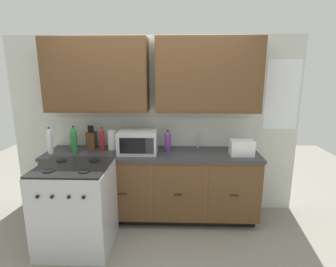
{
  "coord_description": "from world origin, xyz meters",
  "views": [
    {
      "loc": [
        0.31,
        -2.96,
        1.9
      ],
      "look_at": [
        0.2,
        0.27,
        1.16
      ],
      "focal_mm": 28.71,
      "sensor_mm": 36.0,
      "label": 1
    }
  ],
  "objects_px": {
    "paper_towel_roll": "(112,140)",
    "bottle_clear": "(50,141)",
    "bottle_red": "(102,139)",
    "knife_block": "(92,140)",
    "bottle_violet": "(168,141)",
    "toaster": "(242,148)",
    "bottle_green": "(74,139)",
    "bottle_amber": "(72,139)",
    "stove_range": "(76,207)",
    "microwave": "(138,142)"
  },
  "relations": [
    {
      "from": "bottle_red",
      "to": "toaster",
      "type": "bearing_deg",
      "value": -5.15
    },
    {
      "from": "bottle_red",
      "to": "bottle_violet",
      "type": "height_order",
      "value": "bottle_red"
    },
    {
      "from": "knife_block",
      "to": "bottle_red",
      "type": "xyz_separation_m",
      "value": [
        0.17,
        -0.09,
        0.03
      ]
    },
    {
      "from": "toaster",
      "to": "paper_towel_roll",
      "type": "xyz_separation_m",
      "value": [
        -1.63,
        0.21,
        0.03
      ]
    },
    {
      "from": "stove_range",
      "to": "bottle_green",
      "type": "distance_m",
      "value": 0.88
    },
    {
      "from": "bottle_green",
      "to": "bottle_red",
      "type": "xyz_separation_m",
      "value": [
        0.34,
        0.08,
        -0.01
      ]
    },
    {
      "from": "bottle_violet",
      "to": "paper_towel_roll",
      "type": "bearing_deg",
      "value": 174.58
    },
    {
      "from": "bottle_green",
      "to": "bottle_violet",
      "type": "bearing_deg",
      "value": 3.06
    },
    {
      "from": "bottle_green",
      "to": "bottle_clear",
      "type": "bearing_deg",
      "value": -163.48
    },
    {
      "from": "toaster",
      "to": "bottle_green",
      "type": "distance_m",
      "value": 2.09
    },
    {
      "from": "knife_block",
      "to": "bottle_red",
      "type": "height_order",
      "value": "knife_block"
    },
    {
      "from": "bottle_violet",
      "to": "microwave",
      "type": "bearing_deg",
      "value": -168.56
    },
    {
      "from": "microwave",
      "to": "knife_block",
      "type": "relative_size",
      "value": 1.55
    },
    {
      "from": "stove_range",
      "to": "toaster",
      "type": "xyz_separation_m",
      "value": [
        1.88,
        0.53,
        0.53
      ]
    },
    {
      "from": "bottle_clear",
      "to": "bottle_red",
      "type": "bearing_deg",
      "value": 15.17
    },
    {
      "from": "bottle_violet",
      "to": "knife_block",
      "type": "bearing_deg",
      "value": 173.9
    },
    {
      "from": "paper_towel_roll",
      "to": "knife_block",
      "type": "bearing_deg",
      "value": 172.15
    },
    {
      "from": "stove_range",
      "to": "bottle_clear",
      "type": "bearing_deg",
      "value": 132.09
    },
    {
      "from": "stove_range",
      "to": "bottle_clear",
      "type": "distance_m",
      "value": 0.93
    },
    {
      "from": "knife_block",
      "to": "bottle_green",
      "type": "relative_size",
      "value": 0.92
    },
    {
      "from": "microwave",
      "to": "bottle_green",
      "type": "height_order",
      "value": "bottle_green"
    },
    {
      "from": "microwave",
      "to": "bottle_violet",
      "type": "relative_size",
      "value": 1.73
    },
    {
      "from": "bottle_clear",
      "to": "bottle_amber",
      "type": "bearing_deg",
      "value": 55.59
    },
    {
      "from": "knife_block",
      "to": "bottle_clear",
      "type": "bearing_deg",
      "value": -150.23
    },
    {
      "from": "stove_range",
      "to": "toaster",
      "type": "bearing_deg",
      "value": 15.83
    },
    {
      "from": "toaster",
      "to": "bottle_green",
      "type": "relative_size",
      "value": 0.83
    },
    {
      "from": "stove_range",
      "to": "microwave",
      "type": "relative_size",
      "value": 1.98
    },
    {
      "from": "paper_towel_roll",
      "to": "bottle_amber",
      "type": "bearing_deg",
      "value": 175.11
    },
    {
      "from": "microwave",
      "to": "bottle_violet",
      "type": "bearing_deg",
      "value": 11.44
    },
    {
      "from": "bottle_green",
      "to": "bottle_violet",
      "type": "xyz_separation_m",
      "value": [
        1.18,
        0.06,
        -0.03
      ]
    },
    {
      "from": "bottle_green",
      "to": "toaster",
      "type": "bearing_deg",
      "value": -2.02
    },
    {
      "from": "stove_range",
      "to": "bottle_amber",
      "type": "distance_m",
      "value": 1.01
    },
    {
      "from": "paper_towel_roll",
      "to": "stove_range",
      "type": "bearing_deg",
      "value": -108.53
    },
    {
      "from": "knife_block",
      "to": "bottle_amber",
      "type": "xyz_separation_m",
      "value": [
        -0.26,
        0.01,
        0.01
      ]
    },
    {
      "from": "stove_range",
      "to": "knife_block",
      "type": "height_order",
      "value": "knife_block"
    },
    {
      "from": "knife_block",
      "to": "paper_towel_roll",
      "type": "distance_m",
      "value": 0.29
    },
    {
      "from": "bottle_violet",
      "to": "toaster",
      "type": "bearing_deg",
      "value": -8.56
    },
    {
      "from": "toaster",
      "to": "bottle_violet",
      "type": "xyz_separation_m",
      "value": [
        -0.91,
        0.14,
        0.04
      ]
    },
    {
      "from": "toaster",
      "to": "knife_block",
      "type": "distance_m",
      "value": 1.93
    },
    {
      "from": "microwave",
      "to": "bottle_amber",
      "type": "xyz_separation_m",
      "value": [
        -0.9,
        0.19,
        -0.02
      ]
    },
    {
      "from": "knife_block",
      "to": "bottle_violet",
      "type": "relative_size",
      "value": 1.12
    },
    {
      "from": "bottle_green",
      "to": "bottle_clear",
      "type": "xyz_separation_m",
      "value": [
        -0.27,
        -0.08,
        -0.0
      ]
    },
    {
      "from": "bottle_violet",
      "to": "bottle_amber",
      "type": "height_order",
      "value": "bottle_violet"
    },
    {
      "from": "bottle_clear",
      "to": "stove_range",
      "type": "bearing_deg",
      "value": -47.91
    },
    {
      "from": "knife_block",
      "to": "bottle_green",
      "type": "height_order",
      "value": "bottle_green"
    },
    {
      "from": "paper_towel_roll",
      "to": "bottle_clear",
      "type": "height_order",
      "value": "bottle_clear"
    },
    {
      "from": "microwave",
      "to": "toaster",
      "type": "distance_m",
      "value": 1.28
    },
    {
      "from": "paper_towel_roll",
      "to": "bottle_green",
      "type": "xyz_separation_m",
      "value": [
        -0.45,
        -0.13,
        0.03
      ]
    },
    {
      "from": "paper_towel_roll",
      "to": "bottle_red",
      "type": "bearing_deg",
      "value": -157.39
    },
    {
      "from": "paper_towel_roll",
      "to": "bottle_red",
      "type": "height_order",
      "value": "bottle_red"
    }
  ]
}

